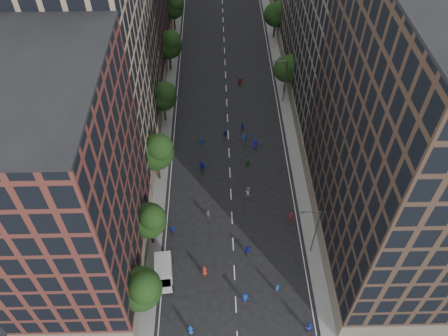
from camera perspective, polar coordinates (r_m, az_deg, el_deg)
The scene contains 37 objects.
ground at distance 79.60m, azimuth 0.47°, elevation 6.32°, with size 240.00×240.00×0.00m, color black.
sidewalk_left at distance 85.93m, azimuth -7.81°, elevation 9.43°, with size 4.00×105.00×0.15m, color slate.
sidewalk_right at distance 86.51m, azimuth 8.41°, elevation 9.65°, with size 4.00×105.00×0.15m, color slate.
bldg_left_a at distance 51.27m, azimuth -20.17°, elevation -2.83°, with size 14.00×22.00×30.00m, color #582922.
bldg_left_b at distance 67.57m, azimuth -16.14°, elevation 14.02°, with size 14.00×26.00×34.00m, color #957C61.
bldg_left_c at distance 88.65m, azimuth -13.07°, elevation 20.57°, with size 14.00×20.00×28.00m, color #582922.
bldg_right_a at distance 53.30m, azimuth 22.35°, elevation 3.33°, with size 14.00×30.00×36.00m, color #412E23.
bldg_right_b at distance 76.39m, azimuth 15.59°, elevation 17.73°, with size 14.00×28.00×33.00m, color #615A50.
tree_left_0 at distance 52.66m, azimuth -10.77°, elevation -15.19°, with size 5.20×5.20×8.83m.
tree_left_1 at distance 58.27m, azimuth -9.70°, elevation -6.65°, with size 4.80×4.80×8.21m.
tree_left_2 at distance 65.45m, azimuth -8.80°, elevation 2.23°, with size 5.60×5.60×9.45m.
tree_left_3 at distance 76.32m, azimuth -7.91°, elevation 9.37°, with size 5.00×5.00×8.58m.
tree_left_4 at distance 89.33m, azimuth -7.17°, elevation 15.79°, with size 5.40×5.40×9.08m.
tree_left_5 at distance 103.51m, azimuth -6.58°, elevation 20.19°, with size 4.80×4.80×8.33m.
tree_right_a at distance 83.49m, azimuth 8.37°, elevation 12.83°, with size 5.00×5.00×8.39m.
tree_right_b at distance 100.34m, azimuth 6.91°, elevation 19.43°, with size 5.20×5.20×8.83m.
streetlamp_near at distance 58.16m, azimuth 11.70°, elevation -7.91°, with size 2.64×0.22×9.06m.
streetlamp_far at distance 81.28m, azimuth 7.86°, elevation 11.44°, with size 2.64×0.22×9.06m.
cargo_van at distance 58.61m, azimuth -7.91°, elevation -13.29°, with size 2.73×5.06×2.60m.
skater_0 at distance 55.44m, azimuth -4.39°, elevation -20.35°, with size 0.81×0.52×1.65m, color #1544AF.
skater_1 at distance 57.97m, azimuth 6.94°, elevation -15.37°, with size 0.60×0.39×1.64m, color #1552AF.
skater_2 at distance 56.22m, azimuth 10.95°, elevation -19.71°, with size 0.91×0.71×1.88m, color #1431A7.
skater_3 at distance 56.94m, azimuth 2.75°, elevation -16.64°, with size 1.17×0.67×1.81m, color #1330A1.
skater_4 at distance 62.77m, azimuth -6.71°, elevation -7.99°, with size 0.92×0.38×1.57m, color #1625B8.
skater_5 at distance 60.58m, azimuth 3.07°, elevation -10.68°, with size 1.39×0.44×1.50m, color #141BA4.
skater_6 at distance 58.80m, azimuth -2.57°, elevation -13.28°, with size 0.83×0.54×1.71m, color #AA311C.
skater_7 at distance 64.21m, azimuth 8.73°, elevation -6.27°, with size 0.70×0.46×1.91m, color maroon.
skater_8 at distance 66.51m, azimuth 3.15°, elevation -3.12°, with size 0.89×0.69×1.83m, color white.
skater_9 at distance 64.00m, azimuth -2.10°, elevation -6.08°, with size 0.97×0.56×1.50m, color #38383C.
skater_10 at distance 70.58m, azimuth 3.11°, elevation 0.59°, with size 0.98×0.41×1.67m, color #22712D.
skater_11 at distance 70.02m, azimuth -2.86°, elevation 0.24°, with size 1.74×0.55×1.87m, color #1626BA.
skater_12 at distance 73.78m, azimuth 4.07°, elevation 3.15°, with size 0.89×0.58×1.82m, color #1C16B7.
skater_13 at distance 74.04m, azimuth -3.00°, elevation 3.42°, with size 0.67×0.44×1.84m, color #123498.
skater_14 at distance 77.04m, azimuth 2.34°, elevation 5.46°, with size 0.82×0.64×1.68m, color navy.
skater_15 at distance 74.78m, azimuth 2.65°, elevation 3.89°, with size 1.08×0.62×1.67m, color #133E9F.
skater_16 at distance 75.39m, azimuth 0.11°, elevation 4.40°, with size 1.01×0.42×1.72m, color navy.
skater_17 at distance 87.33m, azimuth 2.07°, elevation 11.19°, with size 1.55×0.49×1.67m, color maroon.
Camera 1 is at (-2.08, -20.34, 51.87)m, focal length 35.00 mm.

